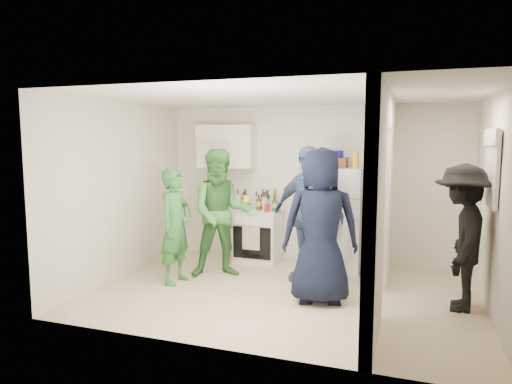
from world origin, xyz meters
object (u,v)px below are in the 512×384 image
person_denim (308,214)px  blue_bowl (335,154)px  person_nook (462,237)px  fridge (340,219)px  wicker_basket (335,163)px  stove (258,235)px  person_navy (321,226)px  yellow_cup_stack_top (356,160)px  person_green_center (221,213)px  person_green_left (176,226)px

person_denim → blue_bowl: bearing=93.9°
person_nook → fridge: bearing=-120.6°
fridge → wicker_basket: (-0.10, 0.05, 0.85)m
stove → person_navy: (1.31, -1.52, 0.52)m
person_denim → person_navy: size_ratio=1.00×
blue_bowl → person_denim: size_ratio=0.13×
wicker_basket → person_nook: person_nook is taller
yellow_cup_stack_top → person_denim: 1.11m
blue_bowl → person_green_center: (-1.46, -0.94, -0.83)m
blue_bowl → person_green_center: 1.93m
yellow_cup_stack_top → person_green_left: (-2.26, -1.28, -0.88)m
yellow_cup_stack_top → person_nook: bearing=-38.8°
yellow_cup_stack_top → person_green_left: yellow_cup_stack_top is taller
yellow_cup_stack_top → person_nook: size_ratio=0.15×
person_denim → person_green_left: bearing=-137.1°
wicker_basket → person_green_center: person_green_center is taller
person_denim → person_nook: 1.97m
stove → wicker_basket: (1.22, 0.02, 1.19)m
wicker_basket → person_denim: bearing=-107.7°
blue_bowl → person_denim: bearing=-107.7°
person_denim → person_nook: (1.91, -0.47, -0.09)m
wicker_basket → person_navy: person_navy is taller
stove → yellow_cup_stack_top: (1.54, -0.13, 1.24)m
yellow_cup_stack_top → person_navy: size_ratio=0.13×
yellow_cup_stack_top → person_navy: bearing=-99.6°
fridge → blue_bowl: bearing=153.4°
person_denim → person_navy: (0.33, -0.78, -0.00)m
person_green_center → person_denim: (1.22, 0.17, 0.03)m
fridge → person_navy: 1.50m
fridge → yellow_cup_stack_top: bearing=-24.4°
wicker_basket → yellow_cup_stack_top: bearing=-25.1°
stove → person_navy: size_ratio=0.45×
person_green_left → person_green_center: 0.69m
person_nook → blue_bowl: bearing=-120.0°
person_green_center → person_denim: person_denim is taller
stove → person_nook: person_nook is taller
yellow_cup_stack_top → wicker_basket: bearing=154.9°
wicker_basket → person_denim: person_denim is taller
person_green_center → person_green_left: bearing=-160.2°
fridge → wicker_basket: wicker_basket is taller
yellow_cup_stack_top → person_navy: person_navy is taller
stove → wicker_basket: 1.71m
stove → person_denim: person_denim is taller
blue_bowl → person_green_left: size_ratio=0.15×
wicker_basket → person_nook: size_ratio=0.21×
stove → person_green_left: (-0.72, -1.41, 0.37)m
person_nook → wicker_basket: bearing=-120.0°
person_green_center → person_navy: size_ratio=0.97×
yellow_cup_stack_top → person_nook: 1.91m
blue_bowl → person_green_center: person_green_center is taller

